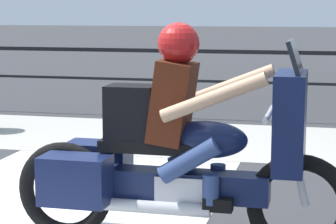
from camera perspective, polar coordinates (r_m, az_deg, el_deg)
The scene contains 5 objects.
ground_plane at distance 5.59m, azimuth -9.03°, elevation -8.81°, with size 120.00×120.00×0.00m, color #38383A.
sidewalk_band at distance 8.73m, azimuth -0.51°, elevation -2.21°, with size 44.00×2.40×0.01m, color #B7B2A8.
crosswalk_band at distance 5.46m, azimuth -11.17°, elevation -9.24°, with size 2.66×6.00×0.01m, color silver.
fence_railing at distance 10.13m, azimuth 1.63°, elevation 4.20°, with size 36.00×0.05×1.09m.
motorcycle at distance 4.60m, azimuth 0.93°, elevation -3.38°, with size 2.44×0.76×1.61m.
Camera 1 is at (2.06, -4.91, 1.69)m, focal length 70.00 mm.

